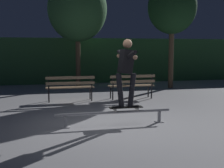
# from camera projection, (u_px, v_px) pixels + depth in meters

# --- Properties ---
(ground_plane) EXTENTS (90.00, 90.00, 0.00)m
(ground_plane) POSITION_uv_depth(u_px,v_px,m) (114.00, 125.00, 6.94)
(ground_plane) COLOR #99999E
(hedge_backdrop) EXTENTS (24.00, 1.20, 2.28)m
(hedge_backdrop) POSITION_uv_depth(u_px,v_px,m) (73.00, 60.00, 15.62)
(hedge_backdrop) COLOR #2D5B33
(hedge_backdrop) RESTS_ON ground
(grind_rail) EXTENTS (2.71, 0.18, 0.32)m
(grind_rail) POSITION_uv_depth(u_px,v_px,m) (114.00, 114.00, 6.91)
(grind_rail) COLOR #9E9EA3
(grind_rail) RESTS_ON ground
(skateboard) EXTENTS (0.78, 0.21, 0.09)m
(skateboard) POSITION_uv_depth(u_px,v_px,m) (126.00, 107.00, 6.96)
(skateboard) COLOR black
(skateboard) RESTS_ON grind_rail
(skateboarder) EXTENTS (0.62, 1.41, 1.56)m
(skateboarder) POSITION_uv_depth(u_px,v_px,m) (126.00, 67.00, 6.85)
(skateboarder) COLOR black
(skateboarder) RESTS_ON skateboard
(park_bench_leftmost) EXTENTS (1.60, 0.43, 0.88)m
(park_bench_leftmost) POSITION_uv_depth(u_px,v_px,m) (70.00, 85.00, 9.96)
(park_bench_leftmost) COLOR black
(park_bench_leftmost) RESTS_ON ground
(park_bench_left_center) EXTENTS (1.60, 0.43, 0.88)m
(park_bench_left_center) POSITION_uv_depth(u_px,v_px,m) (132.00, 84.00, 10.45)
(park_bench_left_center) COLOR black
(park_bench_left_center) RESTS_ON ground
(tree_far_right) EXTENTS (2.12, 2.12, 4.71)m
(tree_far_right) POSITION_uv_depth(u_px,v_px,m) (172.00, 8.00, 13.07)
(tree_far_right) COLOR brown
(tree_far_right) RESTS_ON ground
(tree_behind_benches) EXTENTS (2.68, 2.68, 5.02)m
(tree_behind_benches) POSITION_uv_depth(u_px,v_px,m) (77.00, 9.00, 13.62)
(tree_behind_benches) COLOR brown
(tree_behind_benches) RESTS_ON ground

